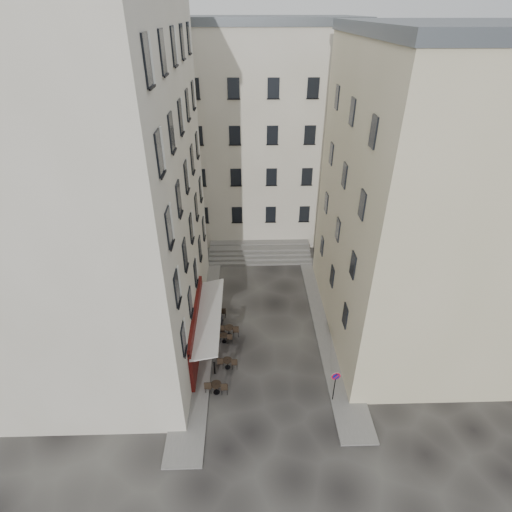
{
  "coord_description": "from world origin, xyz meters",
  "views": [
    {
      "loc": [
        -1.17,
        -18.08,
        19.11
      ],
      "look_at": [
        -0.58,
        4.0,
        5.36
      ],
      "focal_mm": 28.0,
      "sensor_mm": 36.0,
      "label": 1
    }
  ],
  "objects_px": {
    "pedestrian": "(219,317)",
    "bistro_table_a": "(216,387)",
    "no_parking_sign": "(335,381)",
    "bistro_table_b": "(227,362)"
  },
  "relations": [
    {
      "from": "no_parking_sign",
      "to": "pedestrian",
      "type": "xyz_separation_m",
      "value": [
        -6.79,
        6.4,
        -0.73
      ]
    },
    {
      "from": "bistro_table_a",
      "to": "pedestrian",
      "type": "height_order",
      "value": "pedestrian"
    },
    {
      "from": "bistro_table_a",
      "to": "no_parking_sign",
      "type": "bearing_deg",
      "value": -6.52
    },
    {
      "from": "bistro_table_b",
      "to": "pedestrian",
      "type": "distance_m",
      "value": 3.84
    },
    {
      "from": "pedestrian",
      "to": "bistro_table_a",
      "type": "bearing_deg",
      "value": 94.15
    },
    {
      "from": "no_parking_sign",
      "to": "bistro_table_a",
      "type": "height_order",
      "value": "no_parking_sign"
    },
    {
      "from": "bistro_table_a",
      "to": "bistro_table_b",
      "type": "height_order",
      "value": "bistro_table_a"
    },
    {
      "from": "no_parking_sign",
      "to": "bistro_table_a",
      "type": "xyz_separation_m",
      "value": [
        -6.66,
        0.76,
        -1.13
      ]
    },
    {
      "from": "bistro_table_a",
      "to": "pedestrian",
      "type": "xyz_separation_m",
      "value": [
        -0.13,
        5.64,
        0.4
      ]
    },
    {
      "from": "no_parking_sign",
      "to": "pedestrian",
      "type": "height_order",
      "value": "no_parking_sign"
    }
  ]
}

